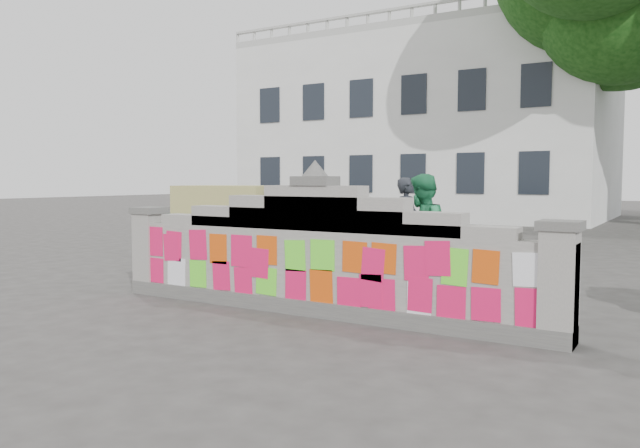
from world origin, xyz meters
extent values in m
plane|color=#383533|center=(0.00, 0.00, 0.00)|extent=(100.00, 100.00, 0.00)
cube|color=#4C4C49|center=(0.00, 0.00, 0.10)|extent=(6.40, 0.42, 0.20)
cube|color=gray|center=(0.00, 0.00, 0.60)|extent=(6.40, 0.32, 1.00)
cube|color=gray|center=(0.00, 0.00, 1.17)|extent=(5.20, 0.32, 0.14)
cube|color=gray|center=(0.00, 0.00, 1.24)|extent=(4.00, 0.32, 0.28)
cube|color=gray|center=(0.00, 0.00, 1.32)|extent=(2.60, 0.32, 0.44)
cube|color=gray|center=(0.00, 0.00, 1.39)|extent=(1.40, 0.32, 0.58)
cube|color=#4C4C49|center=(0.00, 0.00, 1.74)|extent=(0.55, 0.36, 0.12)
cone|color=#4C4C49|center=(0.00, 0.00, 1.90)|extent=(0.36, 0.36, 0.22)
cube|color=gray|center=(-3.02, 0.00, 0.62)|extent=(0.36, 0.40, 1.24)
cube|color=#4C4C49|center=(-3.02, 0.00, 1.28)|extent=(0.44, 0.44, 0.10)
cube|color=gray|center=(3.02, 0.00, 0.62)|extent=(0.36, 0.40, 1.24)
cube|color=#4C4C49|center=(3.02, 0.00, 1.28)|extent=(0.44, 0.44, 0.10)
cube|color=silver|center=(-7.00, 22.00, 4.00)|extent=(16.00, 10.00, 8.00)
imported|color=black|center=(0.06, 2.87, 0.45)|extent=(1.75, 0.68, 0.91)
imported|color=#212429|center=(0.06, 2.87, 0.77)|extent=(0.39, 0.58, 1.54)
imported|color=#23814D|center=(0.61, 2.14, 0.92)|extent=(0.80, 0.97, 1.84)
cube|color=black|center=(-4.81, 4.08, 0.57)|extent=(2.60, 1.53, 0.84)
cube|color=tan|center=(-4.81, 4.08, 1.31)|extent=(2.38, 1.46, 0.63)
cube|color=black|center=(-3.50, 4.17, 0.57)|extent=(0.57, 0.77, 0.73)
cube|color=black|center=(-3.50, 4.17, 1.20)|extent=(0.13, 0.74, 0.63)
cylinder|color=black|center=(-3.40, 4.18, 0.26)|extent=(0.53, 0.16, 0.52)
cylinder|color=black|center=(-5.70, 3.44, 0.26)|extent=(0.53, 0.16, 0.52)
cylinder|color=black|center=(-5.78, 4.58, 0.26)|extent=(0.53, 0.16, 0.52)
camera|label=1|loc=(4.24, -6.85, 1.76)|focal=35.00mm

